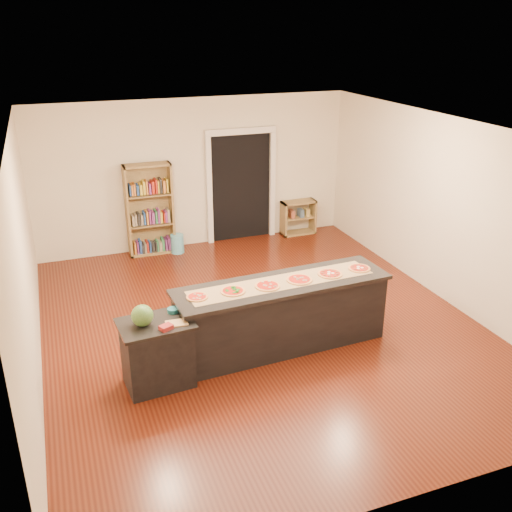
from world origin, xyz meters
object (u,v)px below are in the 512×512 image
object	(u,v)px
kitchen_island	(282,315)
side_counter	(158,353)
waste_bin	(177,244)
watermelon	(142,316)
bookshelf	(150,210)
low_shelf	(298,217)

from	to	relation	value
kitchen_island	side_counter	world-z (taller)	kitchen_island
waste_bin	watermelon	world-z (taller)	watermelon
bookshelf	watermelon	bearing A→B (deg)	-101.61
kitchen_island	watermelon	bearing A→B (deg)	-173.87
kitchen_island	bookshelf	distance (m)	4.07
low_shelf	waste_bin	bearing A→B (deg)	-176.50
kitchen_island	side_counter	bearing A→B (deg)	-173.61
side_counter	bookshelf	size ratio (longest dim) A/B	0.50
kitchen_island	waste_bin	bearing A→B (deg)	95.27
kitchen_island	bookshelf	xyz separation A→B (m)	(-0.99, 3.93, 0.38)
kitchen_island	low_shelf	world-z (taller)	kitchen_island
side_counter	waste_bin	xyz separation A→B (m)	(1.17, 4.06, -0.24)
bookshelf	waste_bin	world-z (taller)	bookshelf
kitchen_island	low_shelf	size ratio (longest dim) A/B	4.11
low_shelf	watermelon	size ratio (longest dim) A/B	2.75
side_counter	bookshelf	distance (m)	4.30
side_counter	waste_bin	distance (m)	4.23
waste_bin	side_counter	bearing A→B (deg)	-106.09
kitchen_island	watermelon	xyz separation A→B (m)	(-1.86, -0.30, 0.49)
kitchen_island	watermelon	distance (m)	1.94
bookshelf	kitchen_island	bearing A→B (deg)	-75.90
low_shelf	side_counter	bearing A→B (deg)	-131.54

